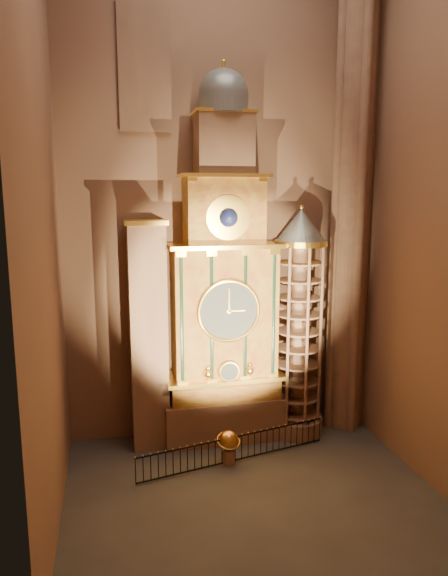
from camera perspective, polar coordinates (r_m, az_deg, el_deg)
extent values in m
plane|color=#383330|center=(21.02, 3.21, -22.01)|extent=(14.00, 14.00, 0.00)
plane|color=#8E654C|center=(23.61, -0.59, 9.71)|extent=(22.00, 0.00, 22.00)
plane|color=#8E654C|center=(17.19, -19.73, 8.94)|extent=(0.00, 22.00, 22.00)
plane|color=#8E654C|center=(20.88, 22.57, 8.88)|extent=(0.00, 22.00, 22.00)
cube|color=#8C634C|center=(24.83, -0.05, -14.06)|extent=(5.60, 2.20, 2.00)
cube|color=maroon|center=(24.25, -0.05, -10.83)|extent=(5.00, 2.00, 1.00)
cube|color=#FFC84B|center=(24.01, -0.02, -9.65)|extent=(5.40, 2.30, 0.18)
cube|color=maroon|center=(23.22, -0.05, -2.74)|extent=(4.60, 2.00, 6.00)
cylinder|color=black|center=(22.04, -4.76, -3.49)|extent=(0.32, 0.32, 5.60)
cylinder|color=black|center=(22.25, -1.44, -3.32)|extent=(0.32, 0.32, 5.60)
cylinder|color=black|center=(22.59, 2.30, -3.12)|extent=(0.32, 0.32, 5.60)
cylinder|color=black|center=(22.95, 5.43, -2.94)|extent=(0.32, 0.32, 5.60)
cube|color=#FFC84B|center=(22.69, -0.02, 4.76)|extent=(5.00, 2.25, 0.18)
cylinder|color=#2D3033|center=(22.20, 0.53, -2.56)|extent=(2.60, 0.12, 2.60)
torus|color=#FFC84B|center=(22.15, 0.56, -2.58)|extent=(2.80, 0.16, 2.80)
cylinder|color=#FFC84B|center=(22.81, 0.61, -9.27)|extent=(0.90, 0.10, 0.90)
sphere|color=#FFC84B|center=(22.68, -1.79, -9.52)|extent=(0.36, 0.36, 0.36)
sphere|color=#FFC84B|center=(23.10, 2.90, -9.16)|extent=(0.36, 0.36, 0.36)
cube|color=maroon|center=(22.65, -0.05, 8.42)|extent=(3.40, 1.80, 3.00)
sphere|color=#0D1442|center=(21.77, 0.49, 7.83)|extent=(0.80, 0.80, 0.80)
cube|color=#FFC84B|center=(22.60, -0.02, 12.35)|extent=(3.80, 2.00, 0.15)
cube|color=#8C634C|center=(22.73, -0.05, 15.50)|extent=(2.40, 1.60, 2.60)
sphere|color=slate|center=(23.02, -0.05, 20.71)|extent=(2.10, 2.10, 2.10)
cylinder|color=#FFC84B|center=(23.20, -0.05, 22.89)|extent=(0.14, 0.14, 0.80)
cube|color=#8C634C|center=(22.98, -8.38, -5.57)|extent=(1.60, 1.40, 10.00)
cube|color=#FFC84B|center=(23.21, -8.17, -10.60)|extent=(1.35, 0.10, 2.10)
cube|color=#471413|center=(23.15, -8.15, -10.65)|extent=(1.05, 0.04, 1.75)
cube|color=#FFC84B|center=(22.42, -8.33, -4.38)|extent=(1.35, 0.10, 2.10)
cube|color=#471413|center=(22.37, -8.32, -4.41)|extent=(1.05, 0.04, 1.75)
cube|color=#FFC84B|center=(21.92, -8.51, 2.22)|extent=(1.35, 0.10, 2.10)
cube|color=#471413|center=(21.86, -8.50, 2.20)|extent=(1.05, 0.04, 1.75)
cube|color=#FFC84B|center=(22.16, -8.72, 7.23)|extent=(1.80, 1.60, 0.20)
cylinder|color=#8C634C|center=(25.75, 7.98, -14.70)|extent=(2.50, 2.50, 0.80)
cylinder|color=#8C634C|center=(24.21, 8.25, -4.99)|extent=(0.70, 0.70, 8.20)
cylinder|color=#FFC84B|center=(23.47, 8.51, 4.95)|extent=(2.40, 2.40, 0.25)
cone|color=slate|center=(23.41, 8.56, 6.90)|extent=(2.30, 2.30, 1.50)
sphere|color=#FFC84B|center=(23.38, 8.61, 8.86)|extent=(0.20, 0.20, 0.20)
cylinder|color=#8C634C|center=(24.71, 14.07, 9.43)|extent=(1.60, 1.60, 22.00)
cylinder|color=#8C634C|center=(25.08, 15.73, 9.36)|extent=(0.44, 0.44, 22.00)
cylinder|color=#8C634C|center=(24.36, 12.37, 9.49)|extent=(0.44, 0.44, 22.00)
cylinder|color=#8C634C|center=(25.43, 13.25, 9.48)|extent=(0.44, 0.44, 22.00)
cylinder|color=#8C634C|center=(24.00, 14.94, 9.38)|extent=(0.44, 0.44, 22.00)
cube|color=navy|center=(23.69, -8.83, 23.01)|extent=(2.00, 0.10, 5.00)
cube|color=#8C634C|center=(23.63, -8.82, 23.05)|extent=(2.20, 0.06, 5.20)
cylinder|color=#8C634C|center=(22.88, 0.50, -18.21)|extent=(0.54, 0.54, 0.64)
sphere|color=gold|center=(22.54, 0.50, -16.59)|extent=(0.82, 0.82, 0.82)
torus|color=gold|center=(22.54, 0.50, -16.59)|extent=(1.11, 1.06, 0.44)
cube|color=black|center=(22.59, 1.26, -16.21)|extent=(8.49, 1.86, 0.05)
cube|color=black|center=(23.08, 1.25, -18.57)|extent=(8.49, 1.86, 0.05)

